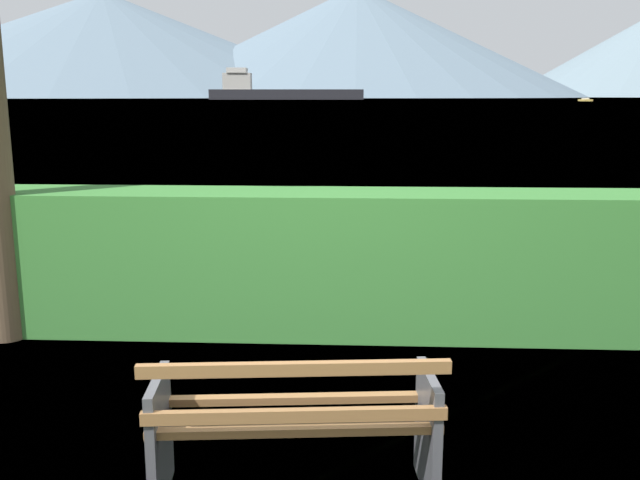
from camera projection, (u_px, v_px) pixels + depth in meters
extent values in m
plane|color=#7A99A8|center=(356.00, 99.00, 304.56)|extent=(620.00, 620.00, 0.00)
cube|color=olive|center=(295.00, 431.00, 3.60)|extent=(1.52, 0.21, 0.04)
cube|color=olive|center=(295.00, 414.00, 3.78)|extent=(1.52, 0.21, 0.04)
cube|color=olive|center=(294.00, 399.00, 3.97)|extent=(1.52, 0.21, 0.04)
cube|color=olive|center=(295.00, 415.00, 3.50)|extent=(1.52, 0.19, 0.06)
cube|color=olive|center=(295.00, 369.00, 3.40)|extent=(1.52, 0.19, 0.06)
cube|color=#4C4C51|center=(160.00, 438.00, 3.76)|extent=(0.10, 0.51, 0.68)
cube|color=#4C4C51|center=(428.00, 432.00, 3.82)|extent=(0.10, 0.51, 0.68)
cube|color=#387A33|center=(320.00, 262.00, 6.37)|extent=(12.21, 0.77, 1.29)
cube|color=#232328|center=(287.00, 94.00, 291.13)|extent=(63.60, 13.50, 4.11)
cube|color=beige|center=(237.00, 81.00, 289.77)|extent=(11.89, 9.23, 6.57)
cube|color=silver|center=(237.00, 70.00, 288.90)|extent=(8.55, 9.96, 2.05)
cube|color=gold|center=(585.00, 100.00, 221.74)|extent=(2.62, 6.88, 0.60)
cube|color=beige|center=(585.00, 99.00, 221.64)|extent=(1.72, 2.51, 0.44)
cone|color=slate|center=(105.00, 45.00, 554.79)|extent=(420.18, 420.18, 80.80)
cone|color=slate|center=(356.00, 42.00, 550.00)|extent=(348.94, 348.94, 83.65)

